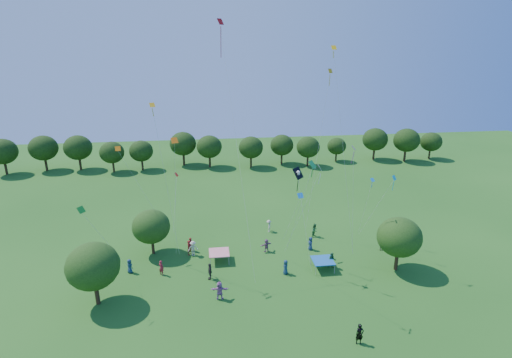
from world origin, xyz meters
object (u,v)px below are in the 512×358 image
(near_tree_north, at_px, (151,227))
(near_tree_west, at_px, (93,266))
(red_high_kite, at_px, (227,75))
(man_in_black, at_px, (360,334))
(near_tree_east, at_px, (399,237))
(tent_red_stripe, at_px, (219,253))
(tent_blue, at_px, (323,261))
(pirate_kite, at_px, (298,175))

(near_tree_north, bearing_deg, near_tree_west, -114.16)
(near_tree_north, height_order, red_high_kite, red_high_kite)
(red_high_kite, bearing_deg, man_in_black, -59.56)
(near_tree_east, distance_m, red_high_kite, 24.15)
(near_tree_north, xyz_separation_m, man_in_black, (17.93, -17.07, -2.48))
(near_tree_east, relative_size, tent_red_stripe, 2.66)
(near_tree_west, xyz_separation_m, near_tree_east, (29.97, 2.06, -0.12))
(tent_red_stripe, distance_m, tent_blue, 11.27)
(near_tree_north, relative_size, pirate_kite, 0.52)
(tent_red_stripe, relative_size, pirate_kite, 0.22)
(near_tree_north, height_order, tent_red_stripe, near_tree_north)
(near_tree_east, bearing_deg, tent_red_stripe, 167.28)
(pirate_kite, bearing_deg, near_tree_east, -5.59)
(red_high_kite, bearing_deg, pirate_kite, -33.63)
(near_tree_west, distance_m, red_high_kite, 21.81)
(man_in_black, bearing_deg, near_tree_west, 157.87)
(near_tree_north, xyz_separation_m, red_high_kite, (8.80, -1.53, 16.56))
(tent_red_stripe, relative_size, red_high_kite, 0.09)
(near_tree_east, bearing_deg, pirate_kite, 174.41)
(near_tree_north, distance_m, pirate_kite, 17.92)
(near_tree_east, distance_m, tent_blue, 8.26)
(near_tree_east, height_order, red_high_kite, red_high_kite)
(near_tree_west, distance_m, pirate_kite, 20.68)
(tent_red_stripe, bearing_deg, tent_blue, -16.19)
(near_tree_west, bearing_deg, near_tree_north, 65.84)
(pirate_kite, distance_m, red_high_kite, 12.04)
(near_tree_east, relative_size, tent_blue, 2.66)
(tent_red_stripe, bearing_deg, near_tree_east, -12.72)
(tent_blue, bearing_deg, red_high_kite, 155.50)
(near_tree_west, relative_size, tent_red_stripe, 2.75)
(near_tree_north, relative_size, red_high_kite, 0.22)
(near_tree_north, distance_m, near_tree_east, 26.86)
(near_tree_west, relative_size, red_high_kite, 0.25)
(near_tree_west, distance_m, tent_blue, 22.65)
(man_in_black, xyz_separation_m, red_high_kite, (-9.13, 15.54, 19.04))
(man_in_black, bearing_deg, tent_blue, 86.62)
(tent_red_stripe, bearing_deg, red_high_kite, 40.07)
(tent_blue, bearing_deg, near_tree_east, -7.68)
(red_high_kite, bearing_deg, tent_red_stripe, -139.93)
(near_tree_north, bearing_deg, man_in_black, -43.59)
(near_tree_north, height_order, tent_blue, near_tree_north)
(tent_red_stripe, xyz_separation_m, red_high_kite, (1.38, 1.16, 18.90))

